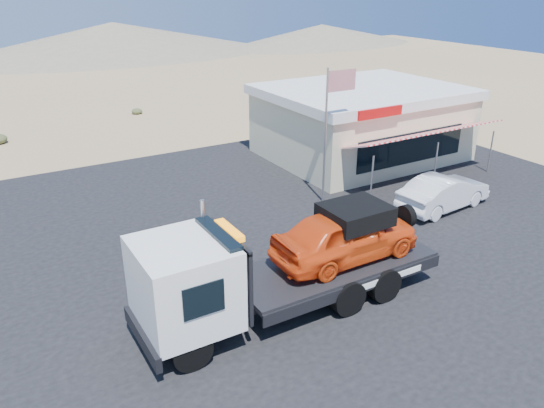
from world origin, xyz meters
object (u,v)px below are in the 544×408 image
at_px(tow_truck, 286,259).
at_px(white_sedan, 444,192).
at_px(flagpole, 330,120).
at_px(jerky_store, 361,122).

xyz_separation_m(tow_truck, white_sedan, (10.05, 2.98, -0.94)).
distance_m(white_sedan, flagpole, 5.92).
bearing_deg(flagpole, tow_truck, -134.37).
bearing_deg(tow_truck, jerky_store, 42.58).
bearing_deg(white_sedan, jerky_store, -17.78).
distance_m(white_sedan, jerky_store, 8.12).
bearing_deg(white_sedan, tow_truck, 101.16).
relative_size(white_sedan, flagpole, 0.77).
relative_size(white_sedan, jerky_store, 0.44).
height_order(white_sedan, jerky_store, jerky_store).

